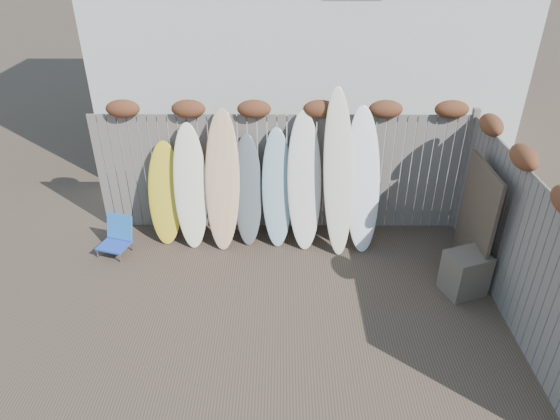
{
  "coord_description": "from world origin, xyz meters",
  "views": [
    {
      "loc": [
        0.03,
        -4.95,
        4.59
      ],
      "look_at": [
        0.0,
        1.2,
        1.0
      ],
      "focal_mm": 32.0,
      "sensor_mm": 36.0,
      "label": 1
    }
  ],
  "objects_px": {
    "beach_chair": "(117,236)",
    "lattice_panel": "(476,222)",
    "wooden_crate": "(465,273)",
    "surfboard_0": "(165,193)"
  },
  "relations": [
    {
      "from": "beach_chair",
      "to": "lattice_panel",
      "type": "relative_size",
      "value": 0.34
    },
    {
      "from": "wooden_crate",
      "to": "lattice_panel",
      "type": "xyz_separation_m",
      "value": [
        0.2,
        0.47,
        0.56
      ]
    },
    {
      "from": "wooden_crate",
      "to": "surfboard_0",
      "type": "xyz_separation_m",
      "value": [
        -4.43,
        1.4,
        0.5
      ]
    },
    {
      "from": "beach_chair",
      "to": "lattice_panel",
      "type": "height_order",
      "value": "lattice_panel"
    },
    {
      "from": "beach_chair",
      "to": "surfboard_0",
      "type": "height_order",
      "value": "surfboard_0"
    },
    {
      "from": "wooden_crate",
      "to": "lattice_panel",
      "type": "height_order",
      "value": "lattice_panel"
    },
    {
      "from": "wooden_crate",
      "to": "surfboard_0",
      "type": "height_order",
      "value": "surfboard_0"
    },
    {
      "from": "beach_chair",
      "to": "wooden_crate",
      "type": "distance_m",
      "value": 5.26
    },
    {
      "from": "lattice_panel",
      "to": "surfboard_0",
      "type": "bearing_deg",
      "value": 168.23
    },
    {
      "from": "beach_chair",
      "to": "lattice_panel",
      "type": "bearing_deg",
      "value": -5.37
    }
  ]
}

